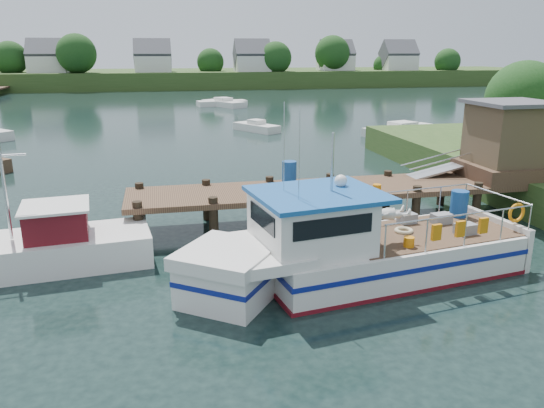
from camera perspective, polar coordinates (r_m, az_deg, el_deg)
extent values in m
plane|color=black|center=(20.19, 1.89, -2.22)|extent=(160.00, 160.00, 0.00)
cylinder|color=#332114|center=(31.24, 24.93, 5.75)|extent=(0.50, 0.50, 3.05)
sphere|color=#1B4116|center=(30.95, 25.47, 10.18)|extent=(3.90, 3.90, 3.90)
cube|color=#324B1E|center=(102.81, -9.71, 13.16)|extent=(140.00, 24.00, 3.00)
cylinder|color=#332114|center=(100.43, -26.12, 12.12)|extent=(0.60, 0.60, 4.20)
sphere|color=#1B4116|center=(100.35, -26.34, 13.88)|extent=(5.54, 5.54, 5.54)
cylinder|color=#332114|center=(94.48, -20.08, 12.80)|extent=(0.60, 0.60, 4.80)
sphere|color=#1B4116|center=(94.40, -20.29, 14.94)|extent=(6.34, 6.34, 6.34)
cylinder|color=#332114|center=(95.72, -13.19, 12.83)|extent=(0.60, 0.60, 3.00)
sphere|color=#1B4116|center=(95.63, -13.28, 14.15)|extent=(3.96, 3.96, 3.96)
cylinder|color=#332114|center=(98.17, -6.59, 13.38)|extent=(0.60, 0.60, 3.60)
sphere|color=#1B4116|center=(98.08, -6.64, 14.94)|extent=(4.75, 4.75, 4.75)
cylinder|color=#332114|center=(95.93, 0.39, 13.60)|extent=(0.60, 0.60, 4.20)
sphere|color=#1B4116|center=(95.84, 0.40, 15.46)|extent=(5.54, 5.54, 5.54)
cylinder|color=#332114|center=(100.77, 6.44, 13.80)|extent=(0.60, 0.60, 4.80)
sphere|color=#1B4116|center=(100.69, 6.51, 15.82)|extent=(6.34, 6.34, 6.34)
cylinder|color=#332114|center=(106.61, 11.85, 13.20)|extent=(0.60, 0.60, 3.00)
sphere|color=#1B4116|center=(106.53, 11.92, 14.39)|extent=(3.96, 3.96, 3.96)
cylinder|color=#332114|center=(107.97, 18.22, 12.95)|extent=(0.60, 0.60, 3.60)
sphere|color=#1B4116|center=(107.89, 18.35, 14.36)|extent=(4.75, 4.75, 4.75)
cube|color=silver|center=(98.16, -22.91, 13.55)|extent=(6.00, 5.00, 3.00)
cube|color=#47474C|center=(98.13, -23.04, 14.65)|extent=(6.20, 5.09, 5.09)
cube|color=silver|center=(95.62, -12.67, 14.36)|extent=(6.00, 5.00, 3.00)
cube|color=#47474C|center=(95.59, -12.74, 15.49)|extent=(6.20, 5.09, 5.09)
cube|color=silver|center=(96.07, -2.15, 14.73)|extent=(6.00, 5.00, 3.00)
cube|color=#47474C|center=(96.04, -2.16, 15.86)|extent=(6.20, 5.09, 5.09)
cube|color=silver|center=(101.98, 6.84, 14.71)|extent=(6.00, 5.00, 3.00)
cube|color=#47474C|center=(101.96, 6.88, 15.78)|extent=(6.20, 5.09, 5.09)
cube|color=silver|center=(105.53, 13.40, 14.45)|extent=(6.00, 5.00, 3.00)
cube|color=#47474C|center=(105.50, 13.47, 15.48)|extent=(6.20, 5.09, 5.09)
cube|color=#4B3423|center=(20.38, 7.39, 1.64)|extent=(16.00, 3.00, 0.20)
cylinder|color=black|center=(18.22, -14.12, -2.62)|extent=(0.32, 0.32, 1.90)
cylinder|color=black|center=(20.71, -13.93, -0.34)|extent=(0.32, 0.32, 1.90)
cylinder|color=black|center=(18.28, -6.28, -2.15)|extent=(0.32, 0.32, 1.90)
cylinder|color=black|center=(20.75, -7.03, 0.06)|extent=(0.32, 0.32, 1.90)
cylinder|color=black|center=(18.67, 1.37, -1.66)|extent=(0.32, 0.32, 1.90)
cylinder|color=black|center=(21.10, -0.26, 0.45)|extent=(0.32, 0.32, 1.90)
cylinder|color=black|center=(19.38, 8.58, -1.17)|extent=(0.32, 0.32, 1.90)
cylinder|color=black|center=(21.73, 6.20, 0.82)|extent=(0.32, 0.32, 1.90)
cylinder|color=black|center=(20.37, 15.19, -0.70)|extent=(0.32, 0.32, 1.90)
cylinder|color=black|center=(22.62, 12.24, 1.16)|extent=(0.32, 0.32, 1.90)
cylinder|color=black|center=(21.61, 21.10, -0.28)|extent=(0.32, 0.32, 1.90)
cylinder|color=black|center=(23.74, 17.75, 1.45)|extent=(0.32, 0.32, 1.90)
cylinder|color=black|center=(23.06, 26.33, 0.10)|extent=(0.32, 0.32, 1.90)
cylinder|color=black|center=(25.07, 22.74, 1.71)|extent=(0.32, 0.32, 1.90)
cube|color=#4B3423|center=(23.53, 23.77, 3.35)|extent=(3.20, 3.00, 0.60)
cube|color=#4B3D2A|center=(23.29, 24.16, 6.70)|extent=(2.60, 2.60, 2.40)
cube|color=#47474C|center=(23.14, 24.53, 9.87)|extent=(3.00, 3.00, 0.15)
cube|color=#A5A8AD|center=(23.04, 17.80, 3.57)|extent=(3.34, 0.90, 0.79)
cylinder|color=silver|center=(22.60, 18.40, 4.59)|extent=(3.34, 0.05, 0.76)
cylinder|color=silver|center=(23.28, 17.42, 4.99)|extent=(3.34, 0.05, 0.76)
cube|color=slate|center=(19.08, 5.57, 1.51)|extent=(0.60, 0.40, 0.30)
cube|color=slate|center=(19.59, 8.19, 1.80)|extent=(0.60, 0.40, 0.30)
cylinder|color=orange|center=(19.68, 11.22, 1.69)|extent=(0.30, 0.30, 0.28)
cylinder|color=navy|center=(20.58, 1.87, 3.46)|extent=(0.56, 0.56, 0.85)
cube|color=silver|center=(16.02, 12.49, -5.44)|extent=(7.80, 4.10, 1.14)
cube|color=silver|center=(14.05, -4.81, -8.25)|extent=(2.93, 2.93, 1.14)
cube|color=silver|center=(13.77, -4.88, -5.53)|extent=(3.20, 3.23, 0.35)
cube|color=silver|center=(14.07, -0.99, -5.12)|extent=(2.40, 3.10, 0.30)
cube|color=navy|center=(15.97, 12.52, -4.96)|extent=(7.90, 4.16, 0.14)
cube|color=navy|center=(13.99, -4.82, -7.71)|extent=(2.98, 2.98, 0.14)
cube|color=maroon|center=(16.22, 12.38, -7.15)|extent=(7.90, 4.14, 0.14)
cube|color=#4B3423|center=(16.49, 16.06, -2.93)|extent=(5.70, 3.48, 0.04)
cube|color=silver|center=(18.32, 22.66, -3.24)|extent=(0.66, 2.96, 1.34)
cube|color=silver|center=(14.36, 4.19, -2.07)|extent=(3.14, 2.98, 1.48)
cube|color=black|center=(13.17, 6.62, -2.48)|extent=(2.16, 0.38, 0.49)
cube|color=black|center=(15.40, 2.16, 0.38)|extent=(2.16, 0.38, 0.49)
cube|color=black|center=(13.76, -1.05, -1.55)|extent=(0.32, 1.76, 0.49)
cube|color=#19539B|center=(14.22, 4.98, 1.06)|extent=(3.78, 3.36, 0.12)
cylinder|color=silver|center=(14.20, 6.50, 4.48)|extent=(0.09, 0.09, 1.58)
cylinder|color=silver|center=(13.18, 2.95, 5.41)|extent=(0.03, 0.03, 2.37)
cylinder|color=silver|center=(14.07, 1.30, 6.12)|extent=(0.03, 0.03, 2.37)
sphere|color=silver|center=(14.91, 7.41, 2.48)|extent=(0.41, 0.41, 0.36)
cylinder|color=silver|center=(15.30, 19.82, -1.09)|extent=(4.89, 0.82, 0.04)
cylinder|color=silver|center=(17.36, 14.01, 1.38)|extent=(4.89, 0.82, 0.04)
cylinder|color=silver|center=(17.92, 23.10, 1.01)|extent=(0.47, 2.69, 0.04)
cylinder|color=silver|center=(14.03, 12.07, -4.02)|extent=(0.05, 0.05, 0.94)
cylinder|color=silver|center=(16.25, 6.86, -0.97)|extent=(0.05, 0.05, 0.94)
cylinder|color=silver|center=(14.74, 16.28, -3.33)|extent=(0.05, 0.05, 0.94)
cylinder|color=silver|center=(16.87, 10.73, -0.50)|extent=(0.05, 0.05, 0.94)
cylinder|color=silver|center=(15.53, 20.07, -2.68)|extent=(0.05, 0.05, 0.94)
cylinder|color=silver|center=(17.56, 14.31, -0.06)|extent=(0.05, 0.05, 0.94)
cylinder|color=silver|center=(16.39, 23.48, -2.09)|extent=(0.05, 0.05, 0.94)
cylinder|color=silver|center=(18.32, 17.60, 0.35)|extent=(0.05, 0.05, 0.94)
cylinder|color=silver|center=(17.12, 25.98, -1.65)|extent=(0.05, 0.05, 0.94)
cylinder|color=silver|center=(18.98, 20.06, 0.65)|extent=(0.05, 0.05, 0.94)
cube|color=slate|center=(16.61, 20.07, -2.54)|extent=(0.65, 0.48, 0.32)
cube|color=slate|center=(17.39, 17.75, -1.50)|extent=(0.65, 0.48, 0.32)
cube|color=slate|center=(17.11, 14.33, -1.51)|extent=(0.60, 0.46, 0.32)
cylinder|color=navy|center=(18.23, 19.49, 0.01)|extent=(0.63, 0.63, 0.87)
cylinder|color=orange|center=(15.09, 14.51, -4.00)|extent=(0.34, 0.34, 0.30)
torus|color=#BFB28C|center=(16.28, 13.99, -2.80)|extent=(0.63, 0.63, 0.12)
torus|color=orange|center=(17.52, 24.82, -0.87)|extent=(0.62, 0.19, 0.61)
cube|color=orange|center=(14.88, 17.26, -2.93)|extent=(0.29, 0.14, 0.45)
cube|color=orange|center=(15.37, 19.59, -2.54)|extent=(0.29, 0.14, 0.45)
cube|color=orange|center=(15.88, 21.77, -2.17)|extent=(0.29, 0.14, 0.45)
imported|color=silver|center=(15.00, 11.54, -1.04)|extent=(0.51, 0.69, 1.74)
cube|color=silver|center=(17.54, -23.44, -4.80)|extent=(6.58, 3.06, 0.98)
cube|color=#560E15|center=(17.21, -22.17, -1.78)|extent=(1.95, 1.95, 0.93)
cube|color=silver|center=(17.08, -22.35, -0.22)|extent=(2.17, 2.17, 0.08)
cylinder|color=silver|center=(17.07, -26.81, 1.45)|extent=(0.11, 0.11, 3.03)
cylinder|color=silver|center=(16.87, -27.23, 4.66)|extent=(1.36, 0.22, 0.06)
cube|color=silver|center=(65.07, -5.41, 10.75)|extent=(6.11, 2.88, 0.63)
cube|color=silver|center=(65.03, -5.42, 11.17)|extent=(1.84, 1.65, 0.41)
cube|color=silver|center=(43.93, -1.68, 8.22)|extent=(3.49, 4.47, 0.61)
cube|color=silver|center=(43.87, -1.68, 8.81)|extent=(1.51, 1.57, 0.39)
cube|color=silver|center=(43.20, 13.83, 7.66)|extent=(6.93, 4.35, 0.66)
cube|color=silver|center=(43.14, 13.88, 8.31)|extent=(2.27, 2.11, 0.42)
cube|color=silver|center=(64.34, -5.22, 10.71)|extent=(4.93, 6.37, 0.66)
cube|color=silver|center=(64.30, -5.23, 11.15)|extent=(2.15, 2.24, 0.43)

